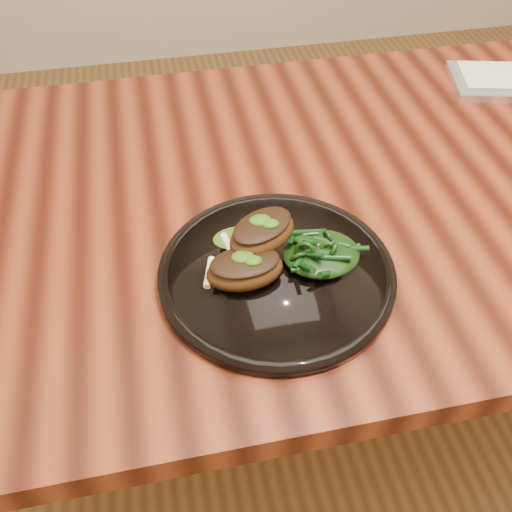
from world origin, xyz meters
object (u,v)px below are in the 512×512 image
(greens_heap, at_px, (322,250))
(lamb_chop_front, at_px, (244,269))
(plate, at_px, (277,273))
(desk, at_px, (395,212))

(greens_heap, bearing_deg, lamb_chop_front, -171.17)
(plate, distance_m, lamb_chop_front, 0.05)
(desk, bearing_deg, greens_heap, -137.59)
(lamb_chop_front, distance_m, greens_heap, 0.11)
(desk, bearing_deg, plate, -144.44)
(desk, height_order, plate, plate)
(plate, relative_size, greens_heap, 3.01)
(desk, distance_m, greens_heap, 0.28)
(plate, bearing_deg, desk, 35.56)
(greens_heap, bearing_deg, desk, 42.41)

